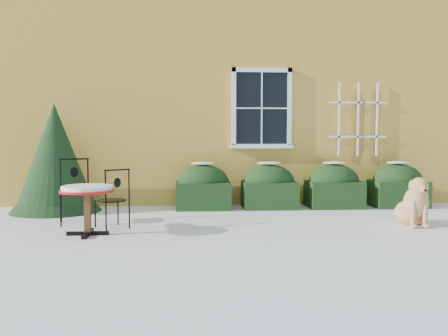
{
  "coord_description": "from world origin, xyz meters",
  "views": [
    {
      "loc": [
        -0.56,
        -7.14,
        1.47
      ],
      "look_at": [
        0.0,
        1.0,
        0.9
      ],
      "focal_mm": 40.0,
      "sensor_mm": 36.0,
      "label": 1
    }
  ],
  "objects": [
    {
      "name": "patio_chair_near",
      "position": [
        -1.74,
        0.57,
        0.46
      ],
      "size": [
        0.57,
        0.57,
        0.93
      ],
      "rotation": [
        0.0,
        0.0,
        3.74
      ],
      "color": "black",
      "rests_on": "ground"
    },
    {
      "name": "ground",
      "position": [
        0.0,
        0.0,
        0.0
      ],
      "size": [
        80.0,
        80.0,
        0.0
      ],
      "primitive_type": "plane",
      "color": "white",
      "rests_on": "ground"
    },
    {
      "name": "evergreen_shrub",
      "position": [
        -3.08,
        2.38,
        0.82
      ],
      "size": [
        1.68,
        1.68,
        2.03
      ],
      "rotation": [
        0.0,
        0.0,
        0.38
      ],
      "color": "black",
      "rests_on": "ground"
    },
    {
      "name": "patio_chair_far",
      "position": [
        -2.44,
        1.11,
        0.53
      ],
      "size": [
        0.56,
        0.56,
        1.06
      ],
      "rotation": [
        0.0,
        0.0,
        0.23
      ],
      "color": "black",
      "rests_on": "ground"
    },
    {
      "name": "dog",
      "position": [
        3.0,
        0.5,
        0.32
      ],
      "size": [
        0.55,
        0.9,
        0.81
      ],
      "rotation": [
        0.0,
        0.0,
        -0.05
      ],
      "color": "tan",
      "rests_on": "ground"
    },
    {
      "name": "hedge_row",
      "position": [
        1.65,
        2.55,
        0.4
      ],
      "size": [
        4.95,
        0.8,
        0.91
      ],
      "color": "black",
      "rests_on": "ground"
    },
    {
      "name": "bistro_table",
      "position": [
        -2.03,
        0.09,
        0.6
      ],
      "size": [
        0.77,
        0.77,
        0.72
      ],
      "rotation": [
        0.0,
        0.0,
        -0.13
      ],
      "color": "black",
      "rests_on": "ground"
    },
    {
      "name": "house",
      "position": [
        0.0,
        7.0,
        3.22
      ],
      "size": [
        12.4,
        8.4,
        6.4
      ],
      "color": "gold",
      "rests_on": "ground"
    }
  ]
}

